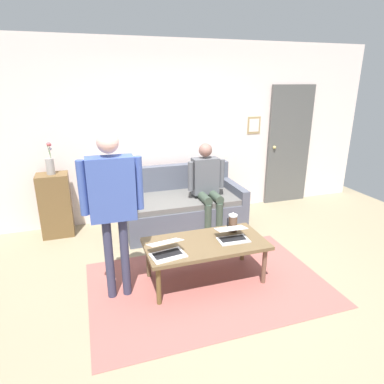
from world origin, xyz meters
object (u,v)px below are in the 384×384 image
at_px(couch, 182,207).
at_px(flower_vase, 50,164).
at_px(person_seated, 207,183).
at_px(person_standing, 112,197).
at_px(coffee_table, 206,246).
at_px(interior_door, 289,146).
at_px(laptop_center, 167,251).
at_px(laptop_left, 232,236).
at_px(french_press, 233,223).
at_px(side_shelf, 56,205).

relative_size(couch, flower_vase, 3.89).
bearing_deg(person_seated, person_standing, 40.69).
distance_m(couch, coffee_table, 1.47).
bearing_deg(interior_door, coffee_table, 40.59).
relative_size(laptop_center, flower_vase, 0.85).
height_order(couch, laptop_left, couch).
xyz_separation_m(french_press, person_seated, (-0.08, -1.07, 0.16)).
xyz_separation_m(interior_door, laptop_center, (2.74, 2.08, -0.52)).
distance_m(laptop_left, person_seated, 1.29).
relative_size(coffee_table, french_press, 5.65).
distance_m(coffee_table, person_seated, 1.36).
xyz_separation_m(interior_door, laptop_left, (1.98, 1.98, -0.52)).
distance_m(side_shelf, person_seated, 2.16).
distance_m(laptop_left, person_standing, 1.37).
relative_size(coffee_table, person_standing, 0.77).
bearing_deg(couch, person_standing, 52.52).
bearing_deg(coffee_table, laptop_center, 15.61).
height_order(coffee_table, person_seated, person_seated).
bearing_deg(person_seated, laptop_center, 55.43).
height_order(interior_door, coffee_table, interior_door).
xyz_separation_m(laptop_left, flower_vase, (1.91, -1.76, 0.54)).
xyz_separation_m(coffee_table, side_shelf, (1.61, -1.73, 0.03)).
height_order(person_standing, person_seated, person_standing).
relative_size(flower_vase, person_standing, 0.26).
xyz_separation_m(laptop_left, laptop_center, (0.76, 0.10, 0.00)).
bearing_deg(interior_door, flower_vase, 3.27).
bearing_deg(side_shelf, person_seated, 166.50).
relative_size(couch, laptop_center, 4.59).
bearing_deg(flower_vase, person_standing, 111.10).
bearing_deg(side_shelf, couch, 171.25).
height_order(couch, laptop_center, couch).
bearing_deg(person_standing, interior_door, -148.94).
xyz_separation_m(interior_door, flower_vase, (3.88, 0.22, 0.02)).
bearing_deg(laptop_left, couch, -84.82).
bearing_deg(flower_vase, coffee_table, 132.82).
distance_m(laptop_center, flower_vase, 2.25).
bearing_deg(person_standing, french_press, -173.45).
height_order(couch, person_seated, person_seated).
bearing_deg(laptop_center, person_seated, -124.57).
distance_m(couch, person_standing, 1.98).
bearing_deg(french_press, person_seated, -94.48).
relative_size(couch, person_standing, 1.02).
bearing_deg(couch, french_press, 99.88).
height_order(interior_door, laptop_left, interior_door).
bearing_deg(interior_door, couch, 13.15).
distance_m(french_press, person_seated, 1.08).
bearing_deg(side_shelf, interior_door, -176.76).
height_order(laptop_left, person_seated, person_seated).
bearing_deg(couch, coffee_table, 83.42).
height_order(couch, side_shelf, side_shelf).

